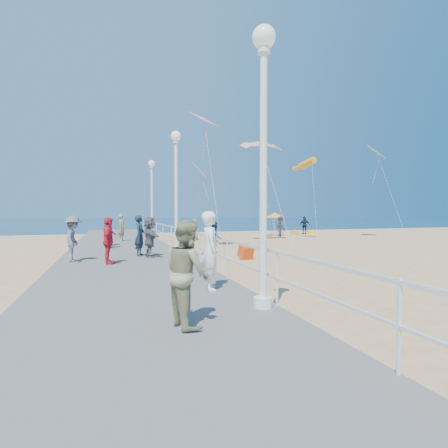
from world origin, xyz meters
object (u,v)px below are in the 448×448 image
object	(u,v)px
lamp_post_far	(152,191)
spectator_1	(187,273)
lamp_post_mid	(176,179)
woman_holding_toddler	(211,251)
spectator_0	(140,235)
spectator_6	(122,227)
beach_walker_a	(281,227)
beach_chair_left	(294,233)
spectator_2	(73,239)
spectator_4	(108,232)
beach_walker_b	(305,225)
toddler_held	(215,237)
lamp_post_near	(264,136)
beach_umbrella	(275,215)
spectator_7	(110,233)
spectator_5	(150,237)
beach_walker_c	(194,230)
box_kite	(246,253)
beach_chair_right	(311,232)
spectator_3	(108,241)

from	to	relation	value
lamp_post_far	spectator_1	xyz separation A→B (m)	(-1.61, -18.58, -2.41)
lamp_post_mid	spectator_1	bearing A→B (deg)	-99.51
woman_holding_toddler	spectator_0	xyz separation A→B (m)	(-1.04, 7.00, -0.07)
spectator_0	spectator_6	bearing A→B (deg)	22.64
spectator_6	beach_walker_a	bearing A→B (deg)	-46.49
beach_walker_a	beach_chair_left	world-z (taller)	beach_walker_a
beach_chair_left	lamp_post_mid	bearing A→B (deg)	-133.99
spectator_2	spectator_4	distance (m)	5.95
spectator_6	beach_walker_b	distance (m)	19.17
toddler_held	lamp_post_near	bearing A→B (deg)	-160.32
beach_chair_left	beach_walker_b	bearing A→B (deg)	17.04
beach_umbrella	lamp_post_near	bearing A→B (deg)	-117.03
spectator_2	beach_walker_a	world-z (taller)	spectator_2
spectator_2	spectator_4	world-z (taller)	spectator_2
spectator_0	spectator_7	size ratio (longest dim) A/B	1.12
spectator_6	spectator_7	distance (m)	4.28
spectator_1	spectator_6	xyz separation A→B (m)	(-0.42, 17.22, -0.01)
lamp_post_near	spectator_5	bearing A→B (deg)	98.47
beach_walker_c	beach_umbrella	bearing A→B (deg)	60.56
lamp_post_mid	spectator_6	xyz separation A→B (m)	(-2.02, 7.64, -2.42)
spectator_7	spectator_4	bearing A→B (deg)	0.31
spectator_7	beach_walker_a	xyz separation A→B (m)	(13.68, 7.81, -0.24)
box_kite	beach_chair_right	size ratio (longest dim) A/B	1.09
spectator_2	spectator_3	distance (m)	1.62
beach_umbrella	beach_chair_right	distance (m)	4.41
spectator_1	beach_walker_b	bearing A→B (deg)	-45.84
spectator_2	beach_chair_right	distance (m)	25.40
woman_holding_toddler	beach_chair_right	bearing A→B (deg)	-28.34
woman_holding_toddler	box_kite	distance (m)	8.22
lamp_post_mid	woman_holding_toddler	distance (m)	7.60
lamp_post_near	beach_walker_b	size ratio (longest dim) A/B	3.02
beach_walker_a	beach_walker_b	xyz separation A→B (m)	(4.68, 3.93, -0.03)
lamp_post_far	spectator_3	distance (m)	11.84
spectator_5	spectator_3	bearing A→B (deg)	129.37
beach_chair_left	beach_walker_c	bearing A→B (deg)	-163.02
woman_holding_toddler	spectator_2	size ratio (longest dim) A/B	1.10
spectator_6	beach_walker_b	world-z (taller)	spectator_6
spectator_4	woman_holding_toddler	bearing A→B (deg)	-173.22
lamp_post_far	beach_umbrella	bearing A→B (deg)	23.76
spectator_5	beach_walker_a	bearing A→B (deg)	-48.77
spectator_0	spectator_5	xyz separation A→B (m)	(0.34, -0.55, -0.03)
lamp_post_far	toddler_held	xyz separation A→B (m)	(-0.38, -16.06, -2.03)
spectator_4	spectator_5	world-z (taller)	spectator_5
lamp_post_far	spectator_6	distance (m)	3.43
lamp_post_near	lamp_post_far	bearing A→B (deg)	90.00
woman_holding_toddler	spectator_3	world-z (taller)	woman_holding_toddler
woman_holding_toddler	spectator_6	xyz separation A→B (m)	(-1.50, 14.85, -0.08)
beach_walker_c	spectator_4	bearing A→B (deg)	-90.80
spectator_4	beach_walker_a	xyz separation A→B (m)	(13.78, 6.59, -0.25)
spectator_2	spectator_6	world-z (taller)	spectator_6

